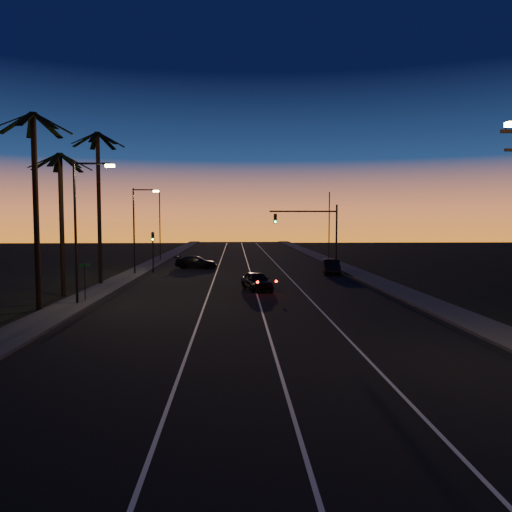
{
  "coord_description": "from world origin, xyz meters",
  "views": [
    {
      "loc": [
        -1.07,
        -11.51,
        5.31
      ],
      "look_at": [
        0.29,
        20.6,
        3.04
      ],
      "focal_mm": 35.0,
      "sensor_mm": 36.0,
      "label": 1
    }
  ],
  "objects_px": {
    "signal_mast": "(314,226)",
    "right_car": "(331,267)",
    "cross_car": "(196,262)",
    "lead_car": "(257,281)"
  },
  "relations": [
    {
      "from": "right_car",
      "to": "cross_car",
      "type": "bearing_deg",
      "value": 153.63
    },
    {
      "from": "signal_mast",
      "to": "cross_car",
      "type": "xyz_separation_m",
      "value": [
        -12.59,
        4.49,
        -4.09
      ]
    },
    {
      "from": "right_car",
      "to": "cross_car",
      "type": "distance_m",
      "value": 15.59
    },
    {
      "from": "cross_car",
      "to": "signal_mast",
      "type": "bearing_deg",
      "value": -19.61
    },
    {
      "from": "signal_mast",
      "to": "right_car",
      "type": "height_order",
      "value": "signal_mast"
    },
    {
      "from": "right_car",
      "to": "signal_mast",
      "type": "bearing_deg",
      "value": 119.49
    },
    {
      "from": "lead_car",
      "to": "right_car",
      "type": "bearing_deg",
      "value": 54.44
    },
    {
      "from": "signal_mast",
      "to": "lead_car",
      "type": "relative_size",
      "value": 1.46
    },
    {
      "from": "right_car",
      "to": "cross_car",
      "type": "xyz_separation_m",
      "value": [
        -13.97,
        6.93,
        -0.06
      ]
    },
    {
      "from": "signal_mast",
      "to": "right_car",
      "type": "relative_size",
      "value": 1.54
    }
  ]
}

